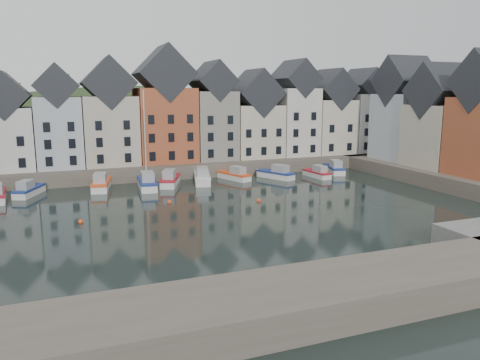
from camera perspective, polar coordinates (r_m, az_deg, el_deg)
ground at (r=48.46m, az=-1.87°, el=-4.55°), size 260.00×260.00×0.00m
far_quay at (r=76.63m, az=-9.33°, el=1.75°), size 90.00×16.00×2.00m
right_quay at (r=71.46m, az=26.46°, el=0.12°), size 14.00×54.00×2.00m
near_wall at (r=25.64m, az=-6.91°, el=-16.66°), size 50.00×6.00×2.00m
hillside at (r=105.87m, az=-11.95°, el=-6.38°), size 153.60×70.40×64.00m
far_terrace at (r=74.60m, az=-6.75°, el=7.67°), size 72.37×8.16×17.78m
right_terrace at (r=73.37m, az=23.52°, el=6.84°), size 8.30×24.25×16.36m
mooring_buoys at (r=52.31m, az=-7.96°, el=-3.33°), size 20.50×5.50×0.50m
boat_b at (r=63.90m, az=-24.38°, el=-1.16°), size 3.88×6.07×2.24m
boat_c at (r=64.42m, az=-16.57°, el=-0.46°), size 3.27×6.94×2.56m
boat_d at (r=63.48m, az=-11.25°, el=-0.29°), size 2.72×7.09×13.25m
boat_e at (r=65.32m, az=-8.51°, el=0.01°), size 4.27×6.85×2.52m
boat_f at (r=66.45m, az=-4.64°, el=0.30°), size 3.72×7.16×2.63m
boat_g at (r=68.68m, az=-0.64°, el=0.58°), size 3.75×6.11×2.25m
boat_h at (r=69.90m, az=4.49°, el=0.75°), size 4.26×6.33×2.34m
boat_i at (r=71.52m, az=9.42°, el=0.81°), size 2.10×5.60×2.11m
boat_j at (r=75.80m, az=11.43°, el=1.37°), size 3.57×6.57×2.41m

